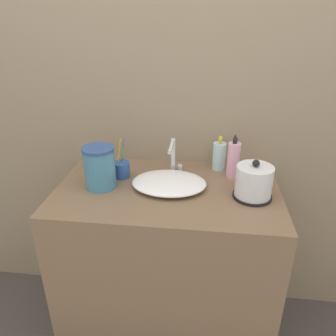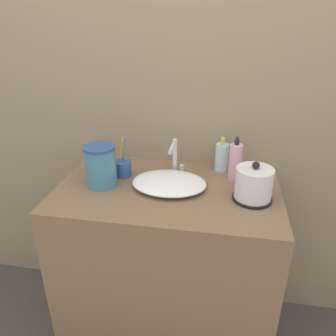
# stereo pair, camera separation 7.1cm
# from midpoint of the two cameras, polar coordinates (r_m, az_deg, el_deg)

# --- Properties ---
(wall_back) EXTENTS (6.00, 0.04, 2.60)m
(wall_back) POSITION_cam_midpoint_polar(r_m,az_deg,el_deg) (1.66, 0.07, 13.82)
(wall_back) COLOR gray
(wall_back) RESTS_ON ground_plane
(vanity_counter) EXTENTS (1.01, 0.62, 0.91)m
(vanity_counter) POSITION_cam_midpoint_polar(r_m,az_deg,el_deg) (1.76, -1.27, -16.68)
(vanity_counter) COLOR brown
(vanity_counter) RESTS_ON ground_plane
(sink_basin) EXTENTS (0.34, 0.26, 0.05)m
(sink_basin) POSITION_cam_midpoint_polar(r_m,az_deg,el_deg) (1.48, -1.18, -2.60)
(sink_basin) COLOR white
(sink_basin) RESTS_ON vanity_counter
(faucet) EXTENTS (0.06, 0.16, 0.17)m
(faucet) POSITION_cam_midpoint_polar(r_m,az_deg,el_deg) (1.57, -0.31, 2.26)
(faucet) COLOR silver
(faucet) RESTS_ON vanity_counter
(electric_kettle) EXTENTS (0.17, 0.17, 0.18)m
(electric_kettle) POSITION_cam_midpoint_polar(r_m,az_deg,el_deg) (1.42, 13.30, -2.63)
(electric_kettle) COLOR black
(electric_kettle) RESTS_ON vanity_counter
(toothbrush_cup) EXTENTS (0.08, 0.08, 0.20)m
(toothbrush_cup) POSITION_cam_midpoint_polar(r_m,az_deg,el_deg) (1.59, -9.38, -0.16)
(toothbrush_cup) COLOR #2D519E
(toothbrush_cup) RESTS_ON vanity_counter
(lotion_bottle) EXTENTS (0.06, 0.06, 0.17)m
(lotion_bottle) POSITION_cam_midpoint_polar(r_m,az_deg,el_deg) (1.66, 7.68, 2.11)
(lotion_bottle) COLOR silver
(lotion_bottle) RESTS_ON vanity_counter
(shampoo_bottle) EXTENTS (0.06, 0.06, 0.22)m
(shampoo_bottle) POSITION_cam_midpoint_polar(r_m,az_deg,el_deg) (1.57, 10.05, 1.41)
(shampoo_bottle) COLOR #EAA8C6
(shampoo_bottle) RESTS_ON vanity_counter
(water_pitcher) EXTENTS (0.14, 0.14, 0.19)m
(water_pitcher) POSITION_cam_midpoint_polar(r_m,az_deg,el_deg) (1.50, -13.14, 0.08)
(water_pitcher) COLOR teal
(water_pitcher) RESTS_ON vanity_counter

